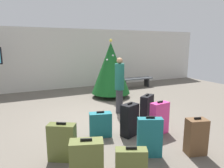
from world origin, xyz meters
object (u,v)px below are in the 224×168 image
suitcase_3 (196,137)px  suitcase_8 (131,166)px  holiday_tree (111,68)px  suitcase_1 (101,125)px  suitcase_2 (87,161)px  suitcase_6 (130,120)px  suitcase_4 (150,137)px  waiting_bench (136,80)px  suitcase_5 (62,142)px  suitcase_7 (147,109)px  suitcase_0 (159,118)px  traveller_0 (119,84)px

suitcase_3 → suitcase_8: (-1.60, -0.22, -0.07)m
holiday_tree → suitcase_8: holiday_tree is taller
suitcase_1 → suitcase_3: (1.40, -1.52, 0.07)m
suitcase_2 → suitcase_8: 0.69m
suitcase_8 → suitcase_6: bearing=60.6°
holiday_tree → suitcase_4: size_ratio=2.89×
waiting_bench → suitcase_5: size_ratio=2.41×
waiting_bench → suitcase_7: suitcase_7 is taller
holiday_tree → suitcase_3: (-0.37, -4.77, -0.84)m
suitcase_5 → suitcase_8: size_ratio=1.21×
suitcase_0 → suitcase_2: size_ratio=1.12×
waiting_bench → suitcase_0: bearing=-115.7°
holiday_tree → waiting_bench: holiday_tree is taller
suitcase_1 → suitcase_4: suitcase_4 is taller
suitcase_2 → suitcase_6: (1.44, 1.16, 0.04)m
waiting_bench → suitcase_6: bearing=-123.2°
suitcase_0 → suitcase_1: size_ratio=1.32×
suitcase_4 → suitcase_5: suitcase_4 is taller
holiday_tree → suitcase_8: size_ratio=3.81×
suitcase_3 → holiday_tree: bearing=85.5°
suitcase_5 → suitcase_6: bearing=12.8°
suitcase_7 → holiday_tree: bearing=84.0°
suitcase_7 → suitcase_2: bearing=-144.1°
suitcase_6 → suitcase_7: bearing=30.1°
suitcase_0 → suitcase_4: 1.12m
suitcase_2 → suitcase_7: 2.79m
suitcase_1 → suitcase_5: 1.20m
suitcase_0 → suitcase_1: (-1.35, 0.46, -0.10)m
suitcase_1 → suitcase_7: size_ratio=0.75×
waiting_bench → suitcase_0: 5.42m
waiting_bench → suitcase_5: bearing=-133.0°
suitcase_4 → suitcase_6: bearing=83.0°
suitcase_3 → suitcase_5: size_ratio=1.02×
waiting_bench → suitcase_7: size_ratio=2.18×
suitcase_4 → suitcase_0: bearing=42.5°
waiting_bench → suitcase_1: size_ratio=2.91×
suitcase_6 → suitcase_5: bearing=-167.2°
suitcase_1 → suitcase_6: bearing=-21.2°
waiting_bench → suitcase_8: suitcase_8 is taller
suitcase_0 → suitcase_4: (-0.83, -0.76, -0.00)m
traveller_0 → suitcase_7: size_ratio=2.12×
traveller_0 → suitcase_1: traveller_0 is taller
traveller_0 → suitcase_2: traveller_0 is taller
suitcase_3 → suitcase_4: size_ratio=0.93×
suitcase_4 → suitcase_5: (-1.54, 0.58, -0.03)m
suitcase_1 → suitcase_3: suitcase_3 is taller
suitcase_8 → suitcase_5: bearing=126.4°
suitcase_4 → suitcase_3: bearing=-19.7°
suitcase_0 → suitcase_1: 1.43m
holiday_tree → waiting_bench: (1.92, 1.18, -0.83)m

